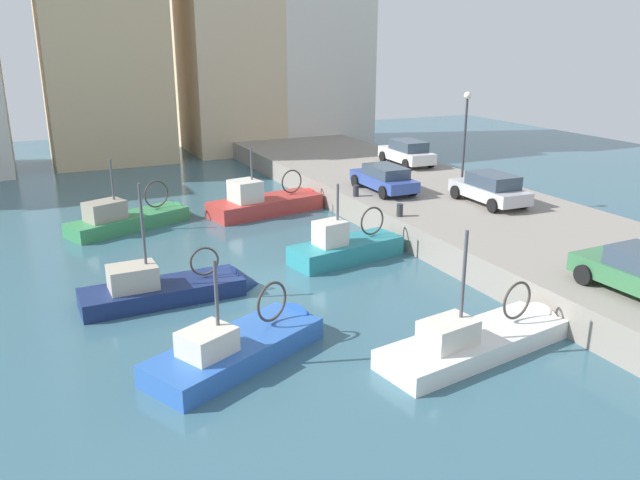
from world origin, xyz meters
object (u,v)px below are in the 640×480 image
object	(u,v)px
fishing_boat_red	(271,209)
fishing_boat_blue	(247,352)
fishing_boat_navy	(173,295)
mooring_bollard_south	(400,210)
fishing_boat_teal	(352,255)
mooring_bollard_mid	(356,191)
parked_car_silver	(490,188)
fishing_boat_green	(135,224)
quay_streetlamp	(466,124)
fishing_boat_white	(484,346)
parked_car_blue	(384,178)
parked_car_white	(407,152)

from	to	relation	value
fishing_boat_red	fishing_boat_blue	xyz separation A→B (m)	(-6.12, -14.21, -0.05)
fishing_boat_navy	mooring_bollard_south	world-z (taller)	fishing_boat_navy
fishing_boat_teal	mooring_bollard_mid	xyz separation A→B (m)	(2.78, 4.91, 1.35)
mooring_bollard_south	parked_car_silver	bearing A→B (deg)	1.08
fishing_boat_navy	fishing_boat_green	distance (m)	9.43
mooring_bollard_south	mooring_bollard_mid	world-z (taller)	same
quay_streetlamp	fishing_boat_white	bearing A→B (deg)	-124.29
fishing_boat_red	parked_car_blue	size ratio (longest dim) A/B	1.61
parked_car_silver	quay_streetlamp	world-z (taller)	quay_streetlamp
mooring_bollard_south	fishing_boat_navy	bearing A→B (deg)	-168.72
fishing_boat_navy	parked_car_white	size ratio (longest dim) A/B	1.50
parked_car_silver	mooring_bollard_mid	world-z (taller)	parked_car_silver
parked_car_silver	fishing_boat_navy	bearing A→B (deg)	-171.96
parked_car_white	mooring_bollard_south	xyz separation A→B (m)	(-6.55, -9.77, -0.47)
mooring_bollard_mid	quay_streetlamp	xyz separation A→B (m)	(5.65, -0.81, 2.98)
fishing_boat_red	mooring_bollard_south	xyz separation A→B (m)	(3.22, -7.19, 1.33)
fishing_boat_green	mooring_bollard_south	size ratio (longest dim) A/B	12.01
fishing_boat_red	parked_car_silver	world-z (taller)	fishing_boat_red
fishing_boat_green	parked_car_white	xyz separation A→B (m)	(16.58, 2.41, 1.81)
fishing_boat_navy	mooring_bollard_south	size ratio (longest dim) A/B	11.29
fishing_boat_blue	mooring_bollard_mid	world-z (taller)	fishing_boat_blue
fishing_boat_blue	parked_car_blue	xyz separation A→B (m)	(11.08, 11.32, 1.79)
mooring_bollard_south	fishing_boat_red	bearing A→B (deg)	114.09
fishing_boat_white	fishing_boat_teal	bearing A→B (deg)	88.36
quay_streetlamp	fishing_boat_navy	bearing A→B (deg)	-161.81
fishing_boat_white	fishing_boat_navy	size ratio (longest dim) A/B	1.13
fishing_boat_red	parked_car_white	bearing A→B (deg)	14.80
fishing_boat_red	quay_streetlamp	bearing A→B (deg)	-24.33
parked_car_blue	mooring_bollard_mid	size ratio (longest dim) A/B	7.67
parked_car_white	quay_streetlamp	distance (m)	7.11
fishing_boat_red	fishing_boat_blue	distance (m)	15.47
fishing_boat_white	mooring_bollard_mid	bearing A→B (deg)	77.40
parked_car_white	fishing_boat_teal	bearing A→B (deg)	-131.14
fishing_boat_teal	mooring_bollard_south	xyz separation A→B (m)	(2.78, 0.91, 1.35)
fishing_boat_blue	fishing_boat_white	bearing A→B (deg)	-21.82
fishing_boat_navy	mooring_bollard_mid	xyz separation A→B (m)	(10.30, 6.05, 1.35)
fishing_boat_blue	parked_car_blue	bearing A→B (deg)	45.62
mooring_bollard_south	fishing_boat_blue	bearing A→B (deg)	-143.07
mooring_bollard_mid	quay_streetlamp	size ratio (longest dim) A/B	0.11
parked_car_blue	quay_streetlamp	distance (m)	4.81
fishing_boat_navy	fishing_boat_green	bearing A→B (deg)	88.33
mooring_bollard_south	mooring_bollard_mid	xyz separation A→B (m)	(0.00, 4.00, 0.00)
fishing_boat_red	mooring_bollard_mid	world-z (taller)	fishing_boat_red
fishing_boat_white	fishing_boat_teal	xyz separation A→B (m)	(0.25, 8.63, 0.03)
fishing_boat_red	fishing_boat_teal	xyz separation A→B (m)	(0.44, -8.10, -0.02)
fishing_boat_navy	quay_streetlamp	distance (m)	17.34
fishing_boat_blue	quay_streetlamp	world-z (taller)	quay_streetlamp
parked_car_white	parked_car_blue	distance (m)	7.28
fishing_boat_green	mooring_bollard_south	distance (m)	12.51
fishing_boat_teal	quay_streetlamp	size ratio (longest dim) A/B	1.17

